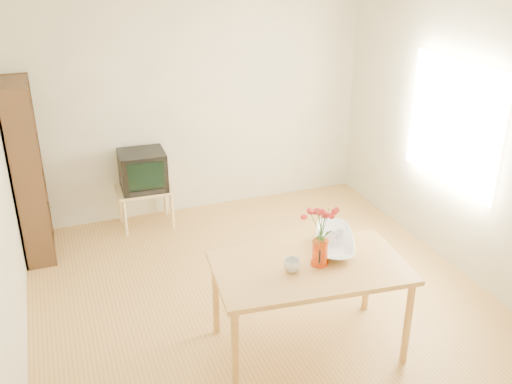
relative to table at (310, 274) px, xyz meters
name	(u,v)px	position (x,y,z in m)	size (l,w,h in m)	color
room	(272,171)	(-0.07, 0.59, 0.63)	(4.50, 4.50, 4.50)	#AD7D3D
table	(310,274)	(0.00, 0.00, 0.00)	(1.52, 0.97, 0.75)	#C48A43
tv_stand	(145,194)	(-0.80, 2.55, -0.28)	(0.60, 0.45, 0.46)	#DABA7B
bookshelf	(29,177)	(-1.95, 2.33, 0.17)	(0.28, 0.70, 1.80)	#321E10
pitcher	(320,253)	(0.07, -0.01, 0.17)	(0.13, 0.20, 0.20)	red
flowers	(322,222)	(0.07, -0.01, 0.43)	(0.23, 0.23, 0.33)	#B82B30
mug	(292,265)	(-0.16, -0.03, 0.13)	(0.12, 0.12, 0.10)	white
bowl	(336,222)	(0.32, 0.21, 0.29)	(0.44, 0.44, 0.41)	white
teacup_a	(331,227)	(0.28, 0.21, 0.25)	(0.08, 0.08, 0.07)	white
teacup_b	(339,225)	(0.36, 0.23, 0.24)	(0.07, 0.07, 0.06)	white
television	(142,169)	(-0.80, 2.57, 0.01)	(0.50, 0.47, 0.43)	black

